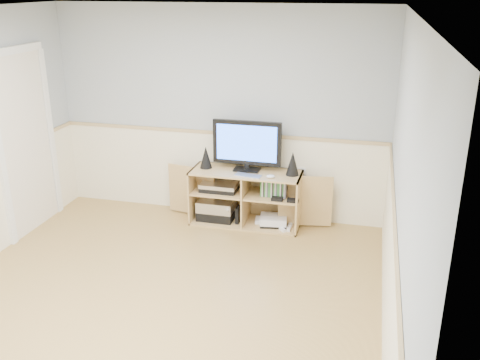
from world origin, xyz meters
name	(u,v)px	position (x,y,z in m)	size (l,w,h in m)	color
room	(140,175)	(-0.06, 0.12, 1.22)	(4.04, 4.54, 2.54)	tan
media_cabinet	(247,195)	(0.39, 2.04, 0.33)	(2.01, 0.48, 0.65)	tan
monitor	(247,144)	(0.39, 2.03, 0.97)	(0.80, 0.18, 0.59)	black
speaker_left	(206,157)	(-0.10, 2.00, 0.78)	(0.14, 0.14, 0.26)	black
speaker_right	(293,164)	(0.93, 2.00, 0.79)	(0.15, 0.15, 0.27)	black
keyboard	(248,176)	(0.45, 1.84, 0.66)	(0.30, 0.12, 0.01)	silver
mouse	(271,176)	(0.71, 1.84, 0.67)	(0.10, 0.06, 0.04)	white
av_components	(218,203)	(0.05, 1.98, 0.22)	(0.52, 0.32, 0.47)	black
game_consoles	(273,221)	(0.72, 1.97, 0.07)	(0.46, 0.30, 0.11)	white
game_cases	(274,188)	(0.73, 1.96, 0.48)	(0.30, 0.14, 0.19)	#3F8C3F
wall_outlet	(301,173)	(1.00, 2.23, 0.60)	(0.12, 0.03, 0.12)	white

